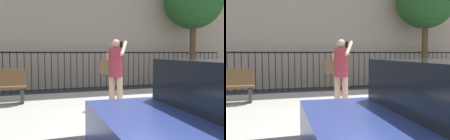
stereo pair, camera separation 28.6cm
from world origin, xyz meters
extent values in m
plane|color=#28282B|center=(0.00, 0.00, 0.00)|extent=(60.00, 60.00, 0.00)
cube|color=#9E9B93|center=(0.00, 2.20, 0.07)|extent=(28.00, 4.40, 0.15)
cube|color=black|center=(0.00, 5.90, 1.55)|extent=(12.00, 0.04, 0.06)
cylinder|color=black|center=(-4.21, 5.90, 0.80)|extent=(0.03, 0.03, 1.60)
cylinder|color=black|center=(-3.96, 5.90, 0.80)|extent=(0.03, 0.03, 1.60)
cylinder|color=black|center=(-3.70, 5.90, 0.80)|extent=(0.03, 0.03, 1.60)
cylinder|color=black|center=(-3.45, 5.90, 0.80)|extent=(0.03, 0.03, 1.60)
cylinder|color=black|center=(-3.19, 5.90, 0.80)|extent=(0.03, 0.03, 1.60)
cylinder|color=black|center=(-2.94, 5.90, 0.80)|extent=(0.03, 0.03, 1.60)
cylinder|color=black|center=(-2.68, 5.90, 0.80)|extent=(0.03, 0.03, 1.60)
cylinder|color=black|center=(-2.43, 5.90, 0.80)|extent=(0.03, 0.03, 1.60)
cylinder|color=black|center=(-2.17, 5.90, 0.80)|extent=(0.03, 0.03, 1.60)
cylinder|color=black|center=(-1.91, 5.90, 0.80)|extent=(0.03, 0.03, 1.60)
cylinder|color=black|center=(-1.66, 5.90, 0.80)|extent=(0.03, 0.03, 1.60)
cylinder|color=black|center=(-1.40, 5.90, 0.80)|extent=(0.03, 0.03, 1.60)
cylinder|color=black|center=(-1.15, 5.90, 0.80)|extent=(0.03, 0.03, 1.60)
cylinder|color=black|center=(-0.89, 5.90, 0.80)|extent=(0.03, 0.03, 1.60)
cylinder|color=black|center=(-0.64, 5.90, 0.80)|extent=(0.03, 0.03, 1.60)
cylinder|color=black|center=(-0.38, 5.90, 0.80)|extent=(0.03, 0.03, 1.60)
cylinder|color=black|center=(-0.13, 5.90, 0.80)|extent=(0.03, 0.03, 1.60)
cylinder|color=black|center=(0.13, 5.90, 0.80)|extent=(0.03, 0.03, 1.60)
cylinder|color=black|center=(0.38, 5.90, 0.80)|extent=(0.03, 0.03, 1.60)
cylinder|color=black|center=(0.64, 5.90, 0.80)|extent=(0.03, 0.03, 1.60)
cylinder|color=black|center=(0.89, 5.90, 0.80)|extent=(0.03, 0.03, 1.60)
cylinder|color=black|center=(1.15, 5.90, 0.80)|extent=(0.03, 0.03, 1.60)
cylinder|color=black|center=(1.40, 5.90, 0.80)|extent=(0.03, 0.03, 1.60)
cylinder|color=black|center=(1.66, 5.90, 0.80)|extent=(0.03, 0.03, 1.60)
cylinder|color=black|center=(1.91, 5.90, 0.80)|extent=(0.03, 0.03, 1.60)
cylinder|color=black|center=(2.17, 5.90, 0.80)|extent=(0.03, 0.03, 1.60)
cylinder|color=black|center=(2.43, 5.90, 0.80)|extent=(0.03, 0.03, 1.60)
cylinder|color=black|center=(2.68, 5.90, 0.80)|extent=(0.03, 0.03, 1.60)
cylinder|color=black|center=(2.94, 5.90, 0.80)|extent=(0.03, 0.03, 1.60)
cylinder|color=black|center=(3.19, 5.90, 0.80)|extent=(0.03, 0.03, 1.60)
cylinder|color=black|center=(3.45, 5.90, 0.80)|extent=(0.03, 0.03, 1.60)
cylinder|color=black|center=(3.70, 5.90, 0.80)|extent=(0.03, 0.03, 1.60)
cylinder|color=black|center=(3.96, 5.90, 0.80)|extent=(0.03, 0.03, 1.60)
cylinder|color=black|center=(4.21, 5.90, 0.80)|extent=(0.03, 0.03, 1.60)
cylinder|color=black|center=(4.47, 5.90, 0.80)|extent=(0.03, 0.03, 1.60)
cylinder|color=black|center=(4.72, 5.90, 0.80)|extent=(0.03, 0.03, 1.60)
cylinder|color=black|center=(4.98, 5.90, 0.80)|extent=(0.03, 0.03, 1.60)
cylinder|color=black|center=(5.23, 5.90, 0.80)|extent=(0.03, 0.03, 1.60)
cylinder|color=black|center=(5.49, 5.90, 0.80)|extent=(0.03, 0.03, 1.60)
cylinder|color=black|center=(5.74, 5.90, 0.80)|extent=(0.03, 0.03, 1.60)
cylinder|color=black|center=(6.00, 5.90, 0.80)|extent=(0.03, 0.03, 1.60)
cylinder|color=tan|center=(-0.82, 1.67, 0.54)|extent=(0.15, 0.15, 0.78)
cylinder|color=tan|center=(-0.99, 1.78, 0.54)|extent=(0.15, 0.15, 0.78)
cylinder|color=#992D38|center=(-0.91, 1.73, 1.29)|extent=(0.47, 0.47, 0.71)
sphere|color=tan|center=(-0.91, 1.73, 1.76)|extent=(0.22, 0.22, 0.22)
cylinder|color=tan|center=(-0.74, 1.62, 1.65)|extent=(0.35, 0.46, 0.39)
cylinder|color=tan|center=(-1.07, 1.84, 1.27)|extent=(0.09, 0.09, 0.54)
cube|color=black|center=(-0.81, 1.60, 1.74)|extent=(0.06, 0.05, 0.15)
cube|color=brown|center=(-1.12, 1.87, 1.18)|extent=(0.32, 0.29, 0.34)
cube|color=#333338|center=(-3.16, 3.09, 0.35)|extent=(0.08, 0.41, 0.40)
cylinder|color=#4C3823|center=(4.13, 5.38, 1.61)|extent=(0.26, 0.26, 3.23)
camera|label=1|loc=(-2.86, -3.83, 1.53)|focal=37.97mm
camera|label=2|loc=(-2.58, -3.91, 1.53)|focal=37.97mm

